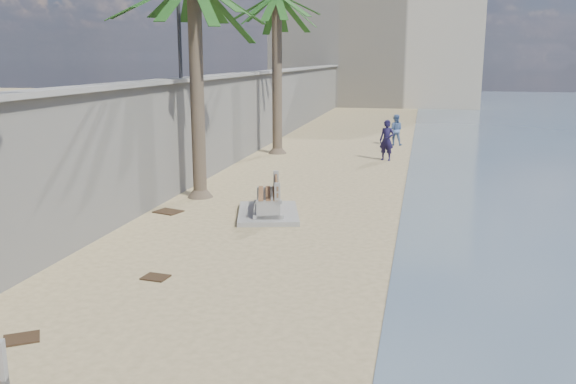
{
  "coord_description": "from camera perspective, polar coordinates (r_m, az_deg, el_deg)",
  "views": [
    {
      "loc": [
        2.49,
        -6.47,
        4.26
      ],
      "look_at": [
        -0.5,
        7.0,
        1.2
      ],
      "focal_mm": 38.0,
      "sensor_mm": 36.0,
      "label": 1
    }
  ],
  "objects": [
    {
      "name": "wall_cap",
      "position": [
        27.57,
        -3.74,
        11.01
      ],
      "size": [
        0.8,
        70.0,
        0.12
      ],
      "primitive_type": "cube",
      "color": "gray",
      "rests_on": "seawall"
    },
    {
      "name": "debris_c",
      "position": [
        17.46,
        -11.14,
        -1.81
      ],
      "size": [
        0.84,
        0.75,
        0.03
      ],
      "primitive_type": "cube",
      "rotation": [
        0.0,
        0.0,
        5.99
      ],
      "color": "#382616",
      "rests_on": "ground_plane"
    },
    {
      "name": "person_b",
      "position": [
        30.55,
        10.01,
        5.9
      ],
      "size": [
        0.81,
        0.63,
        1.68
      ],
      "primitive_type": "imported",
      "rotation": [
        0.0,
        0.0,
        3.14
      ],
      "color": "#4E6BA1",
      "rests_on": "ground_plane"
    },
    {
      "name": "person_a",
      "position": [
        25.93,
        9.23,
        5.07
      ],
      "size": [
        0.81,
        0.66,
        1.95
      ],
      "primitive_type": "imported",
      "rotation": [
        0.0,
        0.0,
        -0.3
      ],
      "color": "#171233",
      "rests_on": "ground_plane"
    },
    {
      "name": "bench_far",
      "position": [
        16.67,
        -1.88,
        -0.77
      ],
      "size": [
        2.16,
        2.7,
        0.99
      ],
      "color": "gray",
      "rests_on": "ground_plane"
    },
    {
      "name": "seawall",
      "position": [
        27.68,
        -3.69,
        7.28
      ],
      "size": [
        0.45,
        70.0,
        3.5
      ],
      "primitive_type": "cube",
      "color": "gray",
      "rests_on": "ground_plane"
    },
    {
      "name": "end_building",
      "position": [
        58.7,
        8.42,
        15.06
      ],
      "size": [
        18.0,
        12.0,
        14.0
      ],
      "primitive_type": "cube",
      "color": "#B7AA93",
      "rests_on": "ground_plane"
    },
    {
      "name": "debris_d",
      "position": [
        12.41,
        -12.29,
        -7.8
      ],
      "size": [
        0.54,
        0.45,
        0.03
      ],
      "primitive_type": "cube",
      "rotation": [
        0.0,
        0.0,
        3.03
      ],
      "color": "#382616",
      "rests_on": "ground_plane"
    },
    {
      "name": "debris_b",
      "position": [
        10.51,
        -23.67,
        -12.45
      ],
      "size": [
        0.67,
        0.65,
        0.03
      ],
      "primitive_type": "cube",
      "rotation": [
        0.0,
        0.0,
        0.59
      ],
      "color": "#382616",
      "rests_on": "ground_plane"
    }
  ]
}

